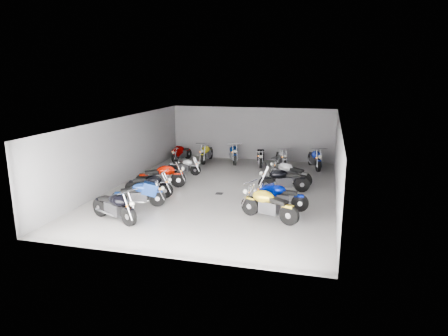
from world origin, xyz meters
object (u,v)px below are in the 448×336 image
(drain_grate, at_px, (219,193))
(motorcycle_back_d, at_px, (260,157))
(motorcycle_back_a, at_px, (182,153))
(motorcycle_back_e, at_px, (281,158))
(motorcycle_right_b, at_px, (268,205))
(motorcycle_right_e, at_px, (283,180))
(motorcycle_back_f, at_px, (315,159))
(motorcycle_right_c, at_px, (279,197))
(motorcycle_right_f, at_px, (289,173))
(motorcycle_left_b, at_px, (139,195))
(motorcycle_left_d, at_px, (161,176))
(motorcycle_back_c, at_px, (233,153))
(motorcycle_left_a, at_px, (114,206))
(motorcycle_left_c, at_px, (149,185))
(motorcycle_left_f, at_px, (184,166))
(motorcycle_back_b, at_px, (207,153))

(drain_grate, relative_size, motorcycle_back_d, 0.16)
(motorcycle_back_a, height_order, motorcycle_back_e, motorcycle_back_e)
(motorcycle_right_b, xyz_separation_m, motorcycle_right_e, (0.13, 3.65, -0.02))
(motorcycle_back_f, bearing_deg, motorcycle_back_e, -16.03)
(motorcycle_right_c, height_order, motorcycle_back_d, motorcycle_right_c)
(motorcycle_right_f, bearing_deg, motorcycle_back_a, 85.73)
(motorcycle_left_b, relative_size, motorcycle_left_d, 0.93)
(motorcycle_back_a, xyz_separation_m, motorcycle_back_c, (3.14, 0.41, 0.07))
(motorcycle_left_a, distance_m, motorcycle_left_d, 4.39)
(motorcycle_back_c, bearing_deg, motorcycle_left_a, 60.25)
(motorcycle_left_b, bearing_deg, motorcycle_back_a, 164.86)
(motorcycle_left_d, relative_size, motorcycle_back_e, 1.07)
(drain_grate, xyz_separation_m, motorcycle_left_c, (-2.81, -1.20, 0.52))
(motorcycle_left_d, relative_size, motorcycle_left_f, 1.19)
(motorcycle_back_f, bearing_deg, drain_grate, 39.82)
(motorcycle_left_d, bearing_deg, motorcycle_back_e, 115.39)
(motorcycle_left_f, bearing_deg, motorcycle_back_b, 177.49)
(motorcycle_back_e, xyz_separation_m, motorcycle_back_f, (1.86, 0.03, 0.05))
(motorcycle_right_e, xyz_separation_m, motorcycle_back_b, (-5.16, 5.07, -0.01))
(motorcycle_left_c, distance_m, motorcycle_back_a, 7.21)
(motorcycle_back_f, bearing_deg, motorcycle_back_a, -16.63)
(motorcycle_left_c, bearing_deg, motorcycle_left_b, 5.84)
(motorcycle_left_a, relative_size, motorcycle_back_a, 1.11)
(motorcycle_left_d, distance_m, motorcycle_back_b, 5.90)
(motorcycle_left_d, xyz_separation_m, motorcycle_back_f, (6.74, 5.80, -0.00))
(motorcycle_left_d, relative_size, motorcycle_back_f, 0.97)
(motorcycle_right_c, relative_size, motorcycle_back_b, 0.97)
(motorcycle_left_c, bearing_deg, drain_grate, 111.30)
(motorcycle_right_f, xyz_separation_m, motorcycle_back_e, (-0.81, 3.60, -0.03))
(motorcycle_back_b, distance_m, motorcycle_back_d, 3.27)
(motorcycle_left_a, xyz_separation_m, motorcycle_right_f, (5.62, 6.56, -0.01))
(motorcycle_left_d, bearing_deg, motorcycle_back_f, 106.37)
(motorcycle_left_b, xyz_separation_m, motorcycle_left_f, (-0.07, 5.42, -0.08))
(motorcycle_right_c, xyz_separation_m, motorcycle_back_b, (-5.30, 7.55, 0.02))
(motorcycle_left_f, xyz_separation_m, motorcycle_right_b, (5.28, -5.48, 0.13))
(motorcycle_left_c, xyz_separation_m, motorcycle_right_e, (5.52, 2.19, 0.03))
(motorcycle_right_e, bearing_deg, motorcycle_left_b, 109.83)
(motorcycle_right_b, height_order, motorcycle_right_f, motorcycle_right_b)
(motorcycle_right_f, bearing_deg, motorcycle_right_e, -162.56)
(motorcycle_left_a, height_order, motorcycle_left_b, motorcycle_left_a)
(motorcycle_back_a, bearing_deg, motorcycle_left_f, 125.82)
(drain_grate, height_order, motorcycle_back_c, motorcycle_back_c)
(motorcycle_left_a, distance_m, motorcycle_left_f, 7.04)
(motorcycle_left_b, distance_m, motorcycle_right_b, 5.20)
(motorcycle_left_b, height_order, motorcycle_right_e, motorcycle_right_e)
(motorcycle_left_f, height_order, motorcycle_back_d, motorcycle_back_d)
(drain_grate, xyz_separation_m, motorcycle_back_f, (3.90, 5.97, 0.56))
(motorcycle_left_c, bearing_deg, motorcycle_left_a, -1.11)
(drain_grate, height_order, motorcycle_left_f, motorcycle_left_f)
(motorcycle_left_a, xyz_separation_m, motorcycle_left_c, (-0.04, 3.01, -0.03))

